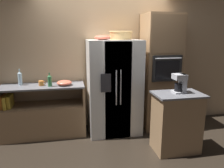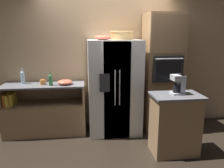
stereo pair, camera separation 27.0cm
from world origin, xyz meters
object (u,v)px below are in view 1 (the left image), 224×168
wicker_basket (121,35)px  mixing_bowl (64,83)px  bottle_short (50,80)px  mug (41,83)px  fruit_bowl (103,37)px  coffee_maker (180,83)px  wall_oven (160,72)px  refrigerator (114,87)px  bottle_tall (20,78)px

wicker_basket → mixing_bowl: (-1.04, -0.06, -0.83)m
bottle_short → wicker_basket: bearing=4.5°
bottle_short → mug: bearing=149.2°
mug → fruit_bowl: bearing=-5.5°
fruit_bowl → coffee_maker: fruit_bowl is taller
wall_oven → fruit_bowl: (-1.13, -0.09, 0.67)m
refrigerator → bottle_tall: (-1.66, 0.19, 0.20)m
fruit_bowl → mixing_bowl: bearing=175.8°
fruit_bowl → refrigerator: bearing=8.7°
refrigerator → bottle_short: refrigerator is taller
wall_oven → wicker_basket: wall_oven is taller
refrigerator → fruit_bowl: size_ratio=6.08×
wicker_basket → coffee_maker: 1.37m
refrigerator → coffee_maker: bearing=-44.6°
mug → mixing_bowl: (0.40, -0.05, 0.00)m
refrigerator → mixing_bowl: refrigerator is taller
refrigerator → mug: refrigerator is taller
fruit_bowl → mixing_bowl: (-0.69, 0.05, -0.78)m
refrigerator → coffee_maker: refrigerator is taller
bottle_short → mug: (-0.15, 0.09, -0.06)m
bottle_short → mixing_bowl: bottle_short is taller
bottle_tall → mixing_bowl: 0.79m
refrigerator → wall_oven: wall_oven is taller
wicker_basket → coffee_maker: bearing=-52.3°
coffee_maker → wall_oven: bearing=86.6°
refrigerator → mug: bearing=176.8°
wall_oven → mug: (-2.21, 0.01, -0.12)m
coffee_maker → mug: bearing=156.8°
refrigerator → coffee_maker: 1.24m
bottle_tall → mixing_bowl: (0.77, -0.17, -0.08)m
wall_oven → mug: 2.21m
coffee_maker → refrigerator: bearing=135.4°
mixing_bowl → refrigerator: bearing=-1.2°
wicker_basket → coffee_maker: (0.72, -0.93, -0.71)m
wicker_basket → mixing_bowl: size_ratio=1.56×
fruit_bowl → coffee_maker: (1.07, -0.82, -0.67)m
wall_oven → coffee_maker: (-0.05, -0.91, 0.00)m
bottle_tall → bottle_short: bearing=-22.2°
bottle_short → wall_oven: bearing=2.2°
fruit_bowl → bottle_short: size_ratio=1.19×
wicker_basket → fruit_bowl: size_ratio=1.45×
fruit_bowl → mixing_bowl: size_ratio=1.08×
refrigerator → wall_oven: size_ratio=0.79×
refrigerator → bottle_short: 1.15m
mug → wicker_basket: bearing=0.3°
wicker_basket → wall_oven: bearing=-1.7°
fruit_bowl → bottle_short: fruit_bowl is taller
fruit_bowl → wall_oven: bearing=4.5°
wall_oven → mixing_bowl: 1.82m
bottle_tall → bottle_short: (0.52, -0.21, -0.02)m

